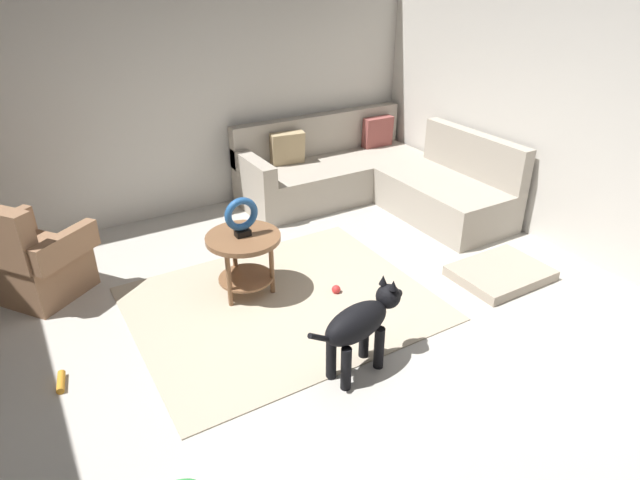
{
  "coord_description": "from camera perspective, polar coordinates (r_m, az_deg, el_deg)",
  "views": [
    {
      "loc": [
        -1.48,
        -2.61,
        2.5
      ],
      "look_at": [
        0.45,
        0.6,
        0.55
      ],
      "focal_mm": 30.54,
      "sensor_mm": 36.0,
      "label": 1
    }
  ],
  "objects": [
    {
      "name": "sectional_couch",
      "position": [
        6.19,
        5.45,
        6.47
      ],
      "size": [
        2.2,
        2.25,
        0.88
      ],
      "color": "#B2A899",
      "rests_on": "ground_plane"
    },
    {
      "name": "dog_toy_ball",
      "position": [
        4.56,
        1.7,
        -5.2
      ],
      "size": [
        0.08,
        0.08,
        0.08
      ],
      "primitive_type": "sphere",
      "color": "red",
      "rests_on": "ground_plane"
    },
    {
      "name": "torus_sculpture",
      "position": [
        4.27,
        -8.23,
        2.5
      ],
      "size": [
        0.28,
        0.08,
        0.33
      ],
      "color": "black",
      "rests_on": "side_table"
    },
    {
      "name": "dog",
      "position": [
        3.6,
        4.32,
        -8.72
      ],
      "size": [
        0.84,
        0.32,
        0.63
      ],
      "rotation": [
        0.0,
        0.0,
        4.91
      ],
      "color": "black",
      "rests_on": "ground_plane"
    },
    {
      "name": "wall_back",
      "position": [
        5.85,
        -16.35,
        15.15
      ],
      "size": [
        6.0,
        0.12,
        2.7
      ],
      "primitive_type": "cube",
      "color": "silver",
      "rests_on": "ground_plane"
    },
    {
      "name": "armchair",
      "position": [
        4.95,
        -27.85,
        -2.03
      ],
      "size": [
        0.96,
        1.0,
        0.88
      ],
      "rotation": [
        0.0,
        0.0,
        -0.94
      ],
      "color": "#936B4C",
      "rests_on": "ground_plane"
    },
    {
      "name": "wall_right",
      "position": [
        5.25,
        28.35,
        11.68
      ],
      "size": [
        0.12,
        6.0,
        2.7
      ],
      "primitive_type": "cube",
      "color": "silver",
      "rests_on": "ground_plane"
    },
    {
      "name": "dog_toy_rope",
      "position": [
        4.06,
        -25.51,
        -13.27
      ],
      "size": [
        0.08,
        0.2,
        0.05
      ],
      "primitive_type": "cylinder",
      "rotation": [
        0.0,
        1.57,
        1.39
      ],
      "color": "orange",
      "rests_on": "ground_plane"
    },
    {
      "name": "side_table",
      "position": [
        4.41,
        -7.98,
        -0.97
      ],
      "size": [
        0.6,
        0.6,
        0.54
      ],
      "color": "brown",
      "rests_on": "ground_plane"
    },
    {
      "name": "ground_plane",
      "position": [
        3.93,
        -1.15,
        -12.88
      ],
      "size": [
        6.0,
        6.0,
        0.1
      ],
      "primitive_type": "cube",
      "color": "beige"
    },
    {
      "name": "dog_bed_mat",
      "position": [
        5.02,
        18.37,
        -3.31
      ],
      "size": [
        0.8,
        0.6,
        0.09
      ],
      "primitive_type": "cube",
      "color": "#B2A38E",
      "rests_on": "ground_plane"
    },
    {
      "name": "area_rug",
      "position": [
        4.45,
        -4.0,
        -6.65
      ],
      "size": [
        2.3,
        1.9,
        0.01
      ],
      "primitive_type": "cube",
      "color": "#BCAD93",
      "rests_on": "ground_plane"
    }
  ]
}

